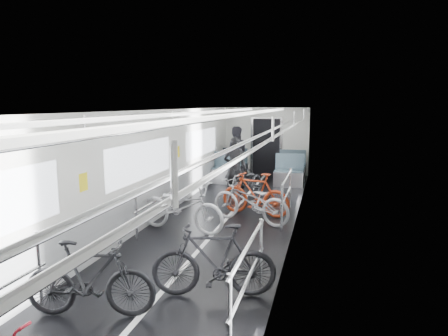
# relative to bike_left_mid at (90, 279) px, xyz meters

# --- Properties ---
(car_shell) EXTENTS (3.02, 14.01, 2.41)m
(car_shell) POSITION_rel_bike_left_mid_xyz_m (0.57, 5.08, 0.65)
(car_shell) COLOR black
(car_shell) RESTS_ON ground
(bike_left_mid) EXTENTS (1.64, 0.77, 0.95)m
(bike_left_mid) POSITION_rel_bike_left_mid_xyz_m (0.00, 0.00, 0.00)
(bike_left_mid) COLOR black
(bike_left_mid) RESTS_ON floor
(bike_left_far) EXTENTS (2.00, 1.02, 1.00)m
(bike_left_far) POSITION_rel_bike_left_mid_xyz_m (-0.10, 3.35, 0.03)
(bike_left_far) COLOR #B4B4B9
(bike_left_far) RESTS_ON floor
(bike_right_near) EXTENTS (1.71, 0.83, 0.99)m
(bike_right_near) POSITION_rel_bike_left_mid_xyz_m (1.28, 0.86, 0.02)
(bike_right_near) COLOR black
(bike_right_near) RESTS_ON floor
(bike_right_mid) EXTENTS (1.93, 1.18, 0.96)m
(bike_right_mid) POSITION_rel_bike_left_mid_xyz_m (1.12, 4.23, 0.01)
(bike_right_mid) COLOR #9E9EA3
(bike_right_mid) RESTS_ON floor
(bike_right_far) EXTENTS (1.72, 0.85, 1.00)m
(bike_right_far) POSITION_rel_bike_left_mid_xyz_m (1.13, 4.83, 0.02)
(bike_right_far) COLOR #9C2E13
(bike_right_far) RESTS_ON floor
(bike_aisle) EXTENTS (1.07, 1.93, 0.96)m
(bike_aisle) POSITION_rel_bike_left_mid_xyz_m (0.70, 6.06, 0.01)
(bike_aisle) COLOR black
(bike_aisle) RESTS_ON floor
(person_standing) EXTENTS (0.64, 0.45, 1.69)m
(person_standing) POSITION_rel_bike_left_mid_xyz_m (0.36, 6.16, 0.37)
(person_standing) COLOR black
(person_standing) RESTS_ON floor
(person_seated) EXTENTS (0.99, 0.84, 1.77)m
(person_seated) POSITION_rel_bike_left_mid_xyz_m (-0.33, 9.22, 0.41)
(person_seated) COLOR #2C2B33
(person_seated) RESTS_ON floor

